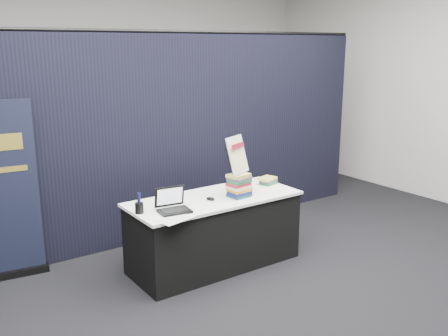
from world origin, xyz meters
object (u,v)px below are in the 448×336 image
book_stack_short (268,181)px  stacking_chair (230,187)px  info_sign (237,155)px  pullup_banner (1,202)px  book_stack_tall (239,185)px  laptop (172,206)px  display_table (214,231)px

book_stack_short → stacking_chair: bearing=84.9°
info_sign → pullup_banner: pullup_banner is taller
book_stack_tall → book_stack_short: book_stack_tall is taller
laptop → book_stack_short: 1.36m
display_table → laptop: 0.72m
info_sign → display_table: bearing=131.7°
book_stack_tall → stacking_chair: bearing=58.6°
book_stack_tall → stacking_chair: 1.27m
display_table → pullup_banner: pullup_banner is taller
book_stack_tall → stacking_chair: (0.64, 1.04, -0.37)m
laptop → pullup_banner: bearing=148.2°
display_table → pullup_banner: 2.13m
book_stack_short → stacking_chair: size_ratio=0.23×
display_table → stacking_chair: size_ratio=1.98×
book_stack_tall → pullup_banner: pullup_banner is taller
laptop → info_sign: bearing=10.6°
pullup_banner → display_table: bearing=-19.8°
laptop → info_sign: 0.87m
display_table → book_stack_short: 0.88m
laptop → info_sign: size_ratio=0.81×
laptop → stacking_chair: size_ratio=0.35×
book_stack_tall → pullup_banner: 2.34m
book_stack_tall → book_stack_short: 0.60m
display_table → book_stack_short: book_stack_short is taller
laptop → stacking_chair: 1.79m
display_table → info_sign: 0.84m
display_table → info_sign: (0.22, -0.10, 0.81)m
book_stack_tall → info_sign: (-0.00, 0.03, 0.31)m
book_stack_short → laptop: bearing=-171.5°
laptop → book_stack_short: size_ratio=1.52×
info_sign → pullup_banner: size_ratio=0.22×
pullup_banner → book_stack_tall: bearing=-20.3°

